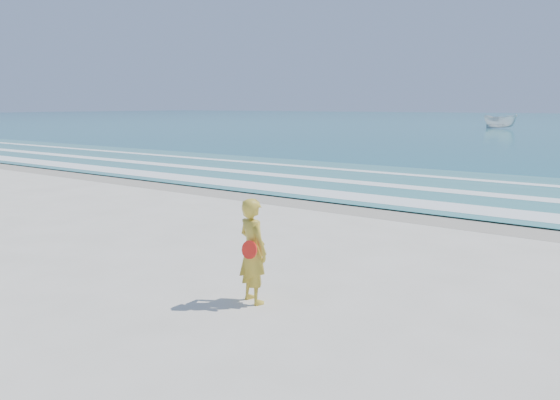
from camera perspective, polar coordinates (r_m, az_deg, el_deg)
The scene contains 8 objects.
ground at distance 9.22m, azimuth -18.78°, elevation -9.19°, with size 400.00×400.00×0.00m, color silver.
wet_sand at distance 15.98m, azimuth 8.38°, elevation -0.75°, with size 400.00×2.40×0.00m, color #B2A893.
shallow at distance 20.49m, azimuth 14.85°, elevation 1.49°, with size 400.00×10.00×0.01m, color #59B7AD.
foam_near at distance 17.12m, azimuth 10.39°, elevation 0.08°, with size 400.00×1.40×0.01m, color white.
foam_mid at distance 19.75m, azimuth 14.02°, elevation 1.25°, with size 400.00×0.90×0.01m, color white.
foam_far at distance 22.82m, azimuth 17.11°, elevation 2.24°, with size 400.00×0.60×0.01m, color white.
boat at distance 72.20m, azimuth 22.03°, elevation 7.61°, with size 1.69×4.50×1.74m, color silver.
woman at distance 8.15m, azimuth -2.85°, elevation -5.31°, with size 0.67×0.55×1.59m.
Camera 1 is at (7.19, -4.97, 2.94)m, focal length 35.00 mm.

